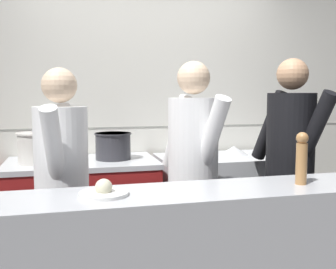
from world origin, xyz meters
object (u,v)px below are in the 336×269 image
pepper_mill (302,157)px  chef_head_cook (62,184)px  plated_dish_main (104,191)px  chef_sous (193,171)px  chef_line (290,163)px  stock_pot (37,147)px  sauce_pot (113,145)px  mixing_bowl_steel (234,150)px  oven_range (83,215)px

pepper_mill → chef_head_cook: bearing=156.1°
plated_dish_main → pepper_mill: size_ratio=0.84×
chef_sous → chef_line: (0.76, 0.03, 0.02)m
pepper_mill → chef_sous: chef_sous is taller
stock_pot → pepper_mill: (1.49, -1.30, 0.06)m
pepper_mill → chef_sous: size_ratio=0.17×
sauce_pot → chef_sous: bearing=-57.3°
pepper_mill → chef_head_cook: 1.43m
sauce_pot → plated_dish_main: (-0.19, -1.31, -0.06)m
chef_sous → chef_line: bearing=-14.2°
mixing_bowl_steel → oven_range: bearing=-177.5°
plated_dish_main → pepper_mill: bearing=-1.3°
stock_pot → mixing_bowl_steel: (1.70, 0.09, -0.10)m
chef_sous → sauce_pot: bearing=106.0°
pepper_mill → chef_line: (0.33, 0.65, -0.15)m
sauce_pot → stock_pot: bearing=-176.9°
oven_range → pepper_mill: size_ratio=4.14×
sauce_pot → pepper_mill: (0.90, -1.33, 0.07)m
sauce_pot → mixing_bowl_steel: sauce_pot is taller
chef_head_cook → chef_sous: bearing=13.0°
plated_dish_main → chef_line: chef_line is taller
stock_pot → sauce_pot: (0.60, 0.03, -0.01)m
sauce_pot → plated_dish_main: 1.32m
mixing_bowl_steel → plated_dish_main: 1.89m
chef_head_cook → sauce_pot: bearing=72.6°
pepper_mill → sauce_pot: bearing=123.9°
oven_range → chef_head_cook: bearing=-101.0°
mixing_bowl_steel → plated_dish_main: size_ratio=1.05×
oven_range → chef_sous: (0.72, -0.72, 0.47)m
plated_dish_main → chef_line: 1.54m
stock_pot → sauce_pot: 0.60m
stock_pot → pepper_mill: 1.98m
plated_dish_main → pepper_mill: 1.10m
plated_dish_main → chef_sous: (0.66, 0.59, -0.04)m
sauce_pot → mixing_bowl_steel: 1.11m
sauce_pot → plated_dish_main: sauce_pot is taller
oven_range → mixing_bowl_steel: (1.36, 0.06, 0.49)m
stock_pot → chef_head_cook: (0.20, -0.73, -0.14)m
chef_head_cook → chef_sous: (0.86, 0.04, 0.03)m
sauce_pot → chef_line: bearing=-29.4°
oven_range → chef_line: chef_line is taller
mixing_bowl_steel → chef_head_cook: 1.72m
chef_line → plated_dish_main: bearing=-174.2°
oven_range → mixing_bowl_steel: size_ratio=4.64×
plated_dish_main → oven_range: bearing=92.7°
pepper_mill → chef_head_cook: size_ratio=0.18×
stock_pot → chef_line: chef_line is taller
chef_sous → oven_range: bearing=118.2°
mixing_bowl_steel → chef_line: chef_line is taller
mixing_bowl_steel → plated_dish_main: (-1.30, -1.37, 0.03)m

